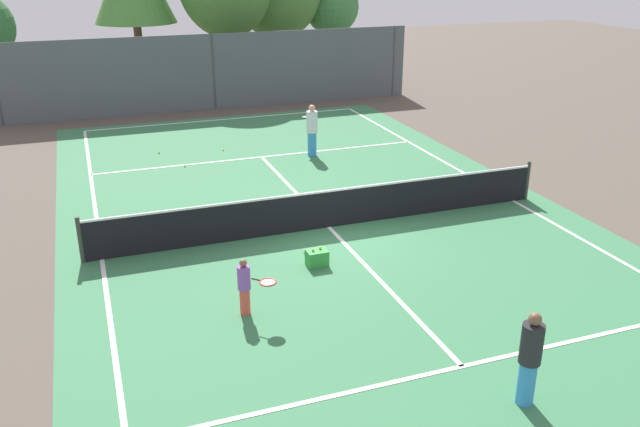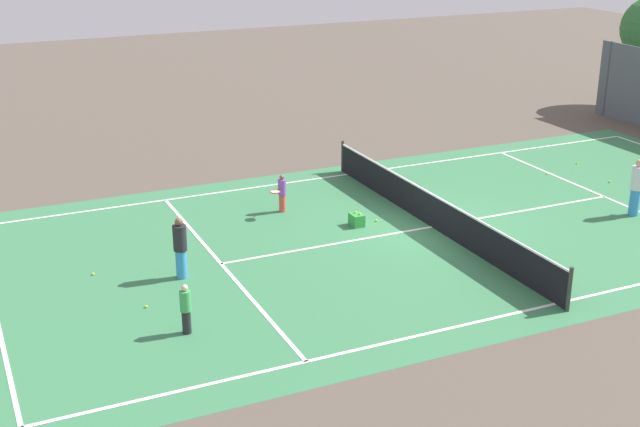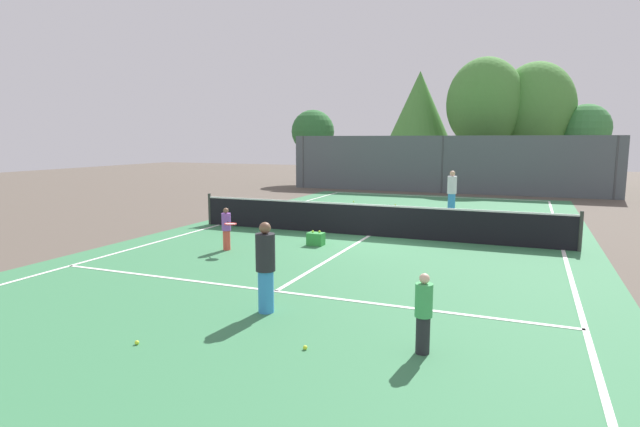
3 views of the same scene
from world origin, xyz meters
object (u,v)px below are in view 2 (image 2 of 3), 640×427
at_px(player_0, 637,187).
at_px(player_2, 282,193).
at_px(tennis_ball_1, 93,274).
at_px(player_1, 186,309).
at_px(tennis_ball_0, 376,220).
at_px(tennis_ball_4, 577,163).
at_px(tennis_ball_2, 146,306).
at_px(tennis_ball_5, 547,174).
at_px(player_3, 180,247).
at_px(tennis_ball_3, 610,182).
at_px(ball_crate, 357,220).

distance_m(player_0, player_2, 10.57).
bearing_deg(tennis_ball_1, player_2, 110.79).
height_order(player_1, tennis_ball_0, player_1).
bearing_deg(tennis_ball_1, tennis_ball_0, 92.65).
bearing_deg(player_2, player_1, -37.46).
relative_size(tennis_ball_0, tennis_ball_4, 1.00).
height_order(tennis_ball_2, tennis_ball_5, same).
xyz_separation_m(tennis_ball_2, tennis_ball_5, (-4.29, 15.00, 0.00)).
height_order(player_2, tennis_ball_1, player_2).
relative_size(player_3, tennis_ball_0, 24.21).
bearing_deg(tennis_ball_2, player_2, 131.36).
bearing_deg(tennis_ball_5, tennis_ball_4, 108.25).
distance_m(tennis_ball_4, tennis_ball_5, 1.90).
height_order(player_0, player_3, player_0).
bearing_deg(tennis_ball_1, player_1, 18.06).
xyz_separation_m(tennis_ball_3, tennis_ball_5, (-1.55, -1.37, 0.00)).
height_order(tennis_ball_1, tennis_ball_5, same).
bearing_deg(tennis_ball_5, player_0, -2.60).
bearing_deg(player_3, player_2, 129.67).
height_order(tennis_ball_0, tennis_ball_2, same).
xyz_separation_m(player_1, player_3, (-2.87, 0.71, 0.22)).
xyz_separation_m(player_1, ball_crate, (-4.28, 6.33, -0.41)).
bearing_deg(tennis_ball_5, tennis_ball_1, -83.05).
relative_size(tennis_ball_1, tennis_ball_4, 1.00).
height_order(player_2, tennis_ball_5, player_2).
xyz_separation_m(player_0, tennis_ball_4, (-4.86, 2.00, -0.86)).
relative_size(player_0, tennis_ball_2, 26.38).
xyz_separation_m(player_0, tennis_ball_1, (-2.34, -15.57, -0.86)).
relative_size(player_0, tennis_ball_0, 26.38).
height_order(tennis_ball_3, tennis_ball_5, same).
xyz_separation_m(player_0, tennis_ball_5, (-4.26, 0.19, -0.86)).
distance_m(tennis_ball_1, tennis_ball_5, 15.89).
bearing_deg(tennis_ball_0, player_3, -76.91).
bearing_deg(player_0, player_1, -83.56).
relative_size(player_3, tennis_ball_3, 24.21).
distance_m(player_2, tennis_ball_2, 7.11).
xyz_separation_m(tennis_ball_1, tennis_ball_5, (-1.92, 15.77, 0.00)).
height_order(player_2, player_3, player_3).
bearing_deg(player_2, player_0, 63.86).
bearing_deg(player_3, tennis_ball_4, 103.01).
distance_m(player_2, tennis_ball_3, 11.23).
height_order(player_0, tennis_ball_1, player_0).
height_order(tennis_ball_1, tennis_ball_4, same).
bearing_deg(tennis_ball_4, tennis_ball_5, -71.75).
distance_m(player_0, tennis_ball_3, 3.25).
height_order(player_1, tennis_ball_2, player_1).
relative_size(ball_crate, tennis_ball_3, 7.01).
height_order(tennis_ball_2, tennis_ball_4, same).
relative_size(player_1, tennis_ball_0, 17.59).
bearing_deg(player_3, ball_crate, 104.06).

